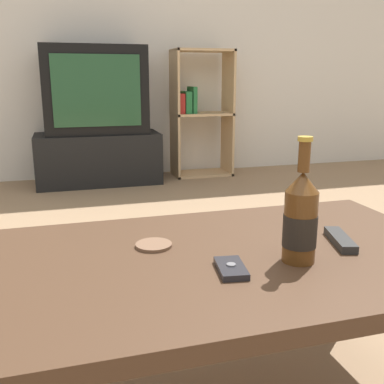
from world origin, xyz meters
The scene contains 9 objects.
back_wall centered at (0.00, 3.02, 1.30)m, with size 8.00×0.05×2.60m.
coffee_table centered at (0.00, 0.00, 0.38)m, with size 1.34×0.68×0.43m.
tv_stand centered at (0.01, 2.73, 0.20)m, with size 0.98×0.43×0.41m.
television centered at (0.01, 2.73, 0.74)m, with size 0.79×0.38×0.68m.
bookshelf centered at (0.89, 2.81, 0.55)m, with size 0.50×0.30×1.07m.
beer_bottle centered at (0.24, -0.09, 0.54)m, with size 0.08×0.08×0.28m.
cell_phone centered at (0.07, -0.10, 0.44)m, with size 0.07×0.11×0.02m.
remote_control centered at (0.39, -0.02, 0.44)m, with size 0.08×0.16×0.02m.
coaster centered at (-0.06, 0.09, 0.44)m, with size 0.09×0.09×0.01m.
Camera 1 is at (-0.26, -0.93, 0.84)m, focal length 42.00 mm.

